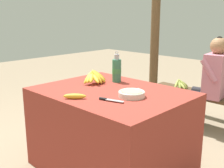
{
  "coord_description": "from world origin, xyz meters",
  "views": [
    {
      "loc": [
        1.54,
        -1.57,
        1.31
      ],
      "look_at": [
        -0.04,
        0.05,
        0.74
      ],
      "focal_mm": 45.0,
      "sensor_mm": 36.0,
      "label": 1
    }
  ],
  "objects_px": {
    "support_post_near": "(155,22)",
    "water_bottle": "(117,70)",
    "wooden_bench": "(209,101)",
    "seated_vendor": "(212,78)",
    "banana_bunch_ripe": "(95,76)",
    "knife": "(108,100)",
    "serving_bowl": "(132,93)",
    "banana_bunch_green": "(181,84)",
    "loose_banana_front": "(75,96)"
  },
  "relations": [
    {
      "from": "loose_banana_front",
      "to": "knife",
      "type": "xyz_separation_m",
      "value": [
        0.21,
        0.13,
        -0.01
      ]
    },
    {
      "from": "water_bottle",
      "to": "support_post_near",
      "type": "distance_m",
      "value": 1.72
    },
    {
      "from": "loose_banana_front",
      "to": "knife",
      "type": "bearing_deg",
      "value": 32.68
    },
    {
      "from": "serving_bowl",
      "to": "support_post_near",
      "type": "relative_size",
      "value": 0.08
    },
    {
      "from": "wooden_bench",
      "to": "banana_bunch_green",
      "type": "relative_size",
      "value": 5.51
    },
    {
      "from": "knife",
      "to": "support_post_near",
      "type": "bearing_deg",
      "value": 100.32
    },
    {
      "from": "serving_bowl",
      "to": "wooden_bench",
      "type": "xyz_separation_m",
      "value": [
        -0.03,
        1.41,
        -0.38
      ]
    },
    {
      "from": "wooden_bench",
      "to": "seated_vendor",
      "type": "xyz_separation_m",
      "value": [
        0.03,
        -0.04,
        0.27
      ]
    },
    {
      "from": "serving_bowl",
      "to": "support_post_near",
      "type": "distance_m",
      "value": 2.17
    },
    {
      "from": "water_bottle",
      "to": "banana_bunch_green",
      "type": "height_order",
      "value": "water_bottle"
    },
    {
      "from": "serving_bowl",
      "to": "seated_vendor",
      "type": "bearing_deg",
      "value": 90.28
    },
    {
      "from": "banana_bunch_ripe",
      "to": "support_post_near",
      "type": "distance_m",
      "value": 1.86
    },
    {
      "from": "water_bottle",
      "to": "loose_banana_front",
      "type": "xyz_separation_m",
      "value": [
        0.14,
        -0.6,
        -0.09
      ]
    },
    {
      "from": "knife",
      "to": "support_post_near",
      "type": "xyz_separation_m",
      "value": [
        -1.04,
        2.0,
        0.48
      ]
    },
    {
      "from": "water_bottle",
      "to": "wooden_bench",
      "type": "height_order",
      "value": "water_bottle"
    },
    {
      "from": "wooden_bench",
      "to": "water_bottle",
      "type": "bearing_deg",
      "value": -108.46
    },
    {
      "from": "banana_bunch_ripe",
      "to": "knife",
      "type": "distance_m",
      "value": 0.54
    },
    {
      "from": "serving_bowl",
      "to": "support_post_near",
      "type": "bearing_deg",
      "value": 121.28
    },
    {
      "from": "serving_bowl",
      "to": "water_bottle",
      "type": "relative_size",
      "value": 0.7
    },
    {
      "from": "banana_bunch_ripe",
      "to": "seated_vendor",
      "type": "distance_m",
      "value": 1.38
    },
    {
      "from": "serving_bowl",
      "to": "banana_bunch_green",
      "type": "height_order",
      "value": "serving_bowl"
    },
    {
      "from": "water_bottle",
      "to": "seated_vendor",
      "type": "relative_size",
      "value": 0.27
    },
    {
      "from": "serving_bowl",
      "to": "water_bottle",
      "type": "xyz_separation_m",
      "value": [
        -0.41,
        0.27,
        0.08
      ]
    },
    {
      "from": "loose_banana_front",
      "to": "seated_vendor",
      "type": "xyz_separation_m",
      "value": [
        0.26,
        1.7,
        -0.1
      ]
    },
    {
      "from": "support_post_near",
      "to": "seated_vendor",
      "type": "bearing_deg",
      "value": -21.74
    },
    {
      "from": "water_bottle",
      "to": "loose_banana_front",
      "type": "distance_m",
      "value": 0.63
    },
    {
      "from": "seated_vendor",
      "to": "banana_bunch_green",
      "type": "bearing_deg",
      "value": -13.07
    },
    {
      "from": "serving_bowl",
      "to": "loose_banana_front",
      "type": "bearing_deg",
      "value": -129.03
    },
    {
      "from": "banana_bunch_ripe",
      "to": "knife",
      "type": "xyz_separation_m",
      "value": [
        0.45,
        -0.29,
        -0.05
      ]
    },
    {
      "from": "knife",
      "to": "wooden_bench",
      "type": "bearing_deg",
      "value": 71.95
    },
    {
      "from": "serving_bowl",
      "to": "seated_vendor",
      "type": "xyz_separation_m",
      "value": [
        -0.01,
        1.37,
        -0.11
      ]
    },
    {
      "from": "banana_bunch_ripe",
      "to": "wooden_bench",
      "type": "distance_m",
      "value": 1.46
    },
    {
      "from": "banana_bunch_green",
      "to": "seated_vendor",
      "type": "bearing_deg",
      "value": -5.65
    },
    {
      "from": "knife",
      "to": "support_post_near",
      "type": "relative_size",
      "value": 0.08
    },
    {
      "from": "serving_bowl",
      "to": "banana_bunch_ripe",
      "type": "bearing_deg",
      "value": 169.55
    },
    {
      "from": "support_post_near",
      "to": "knife",
      "type": "bearing_deg",
      "value": -62.58
    },
    {
      "from": "wooden_bench",
      "to": "seated_vendor",
      "type": "relative_size",
      "value": 1.36
    },
    {
      "from": "seated_vendor",
      "to": "wooden_bench",
      "type": "bearing_deg",
      "value": -63.78
    },
    {
      "from": "support_post_near",
      "to": "water_bottle",
      "type": "bearing_deg",
      "value": -65.89
    },
    {
      "from": "loose_banana_front",
      "to": "support_post_near",
      "type": "bearing_deg",
      "value": 111.24
    },
    {
      "from": "water_bottle",
      "to": "seated_vendor",
      "type": "xyz_separation_m",
      "value": [
        0.4,
        1.1,
        -0.19
      ]
    },
    {
      "from": "serving_bowl",
      "to": "support_post_near",
      "type": "height_order",
      "value": "support_post_near"
    },
    {
      "from": "banana_bunch_ripe",
      "to": "banana_bunch_green",
      "type": "height_order",
      "value": "banana_bunch_ripe"
    },
    {
      "from": "water_bottle",
      "to": "loose_banana_front",
      "type": "bearing_deg",
      "value": -76.55
    },
    {
      "from": "knife",
      "to": "wooden_bench",
      "type": "distance_m",
      "value": 1.65
    },
    {
      "from": "seated_vendor",
      "to": "support_post_near",
      "type": "distance_m",
      "value": 1.31
    },
    {
      "from": "wooden_bench",
      "to": "seated_vendor",
      "type": "height_order",
      "value": "seated_vendor"
    },
    {
      "from": "serving_bowl",
      "to": "loose_banana_front",
      "type": "xyz_separation_m",
      "value": [
        -0.27,
        -0.33,
        -0.01
      ]
    },
    {
      "from": "wooden_bench",
      "to": "support_post_near",
      "type": "xyz_separation_m",
      "value": [
        -1.07,
        0.4,
        0.84
      ]
    },
    {
      "from": "knife",
      "to": "banana_bunch_green",
      "type": "xyz_separation_m",
      "value": [
        -0.35,
        1.61,
        -0.23
      ]
    }
  ]
}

